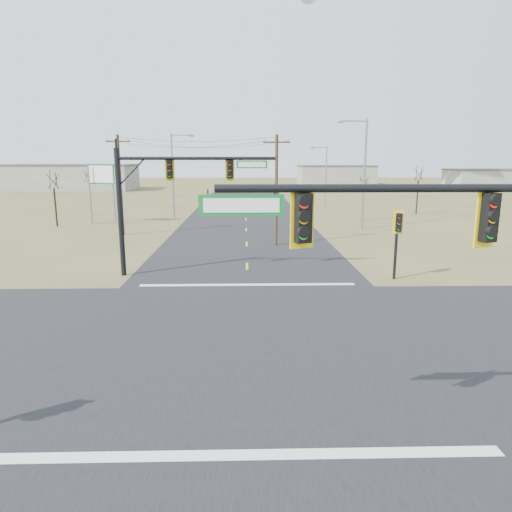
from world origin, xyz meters
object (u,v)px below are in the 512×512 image
at_px(highway_sign, 101,182).
at_px(bare_tree_d, 419,173).
at_px(utility_pole_near, 276,189).
at_px(mast_arm_near, 496,247).
at_px(bare_tree_b, 89,175).
at_px(streetlight_b, 325,173).
at_px(bare_tree_c, 364,183).
at_px(streetlight_a, 362,168).
at_px(bare_tree_a, 53,180).
at_px(streetlight_c, 174,171).
at_px(pedestal_signal_ne, 398,229).
at_px(mast_arm_far, 168,185).
at_px(utility_pole_far, 120,184).

relative_size(highway_sign, bare_tree_d, 0.99).
bearing_deg(bare_tree_d, utility_pole_near, -132.59).
height_order(mast_arm_near, bare_tree_b, mast_arm_near).
bearing_deg(utility_pole_near, streetlight_b, 73.08).
bearing_deg(bare_tree_c, mast_arm_near, -100.71).
relative_size(streetlight_a, bare_tree_b, 1.73).
relative_size(streetlight_a, bare_tree_a, 1.75).
xyz_separation_m(highway_sign, streetlight_b, (27.05, 16.26, 0.41)).
xyz_separation_m(streetlight_c, bare_tree_d, (30.30, 3.23, -0.33)).
relative_size(utility_pole_near, streetlight_b, 1.01).
bearing_deg(bare_tree_d, highway_sign, -168.23).
bearing_deg(bare_tree_c, bare_tree_b, 167.53).
distance_m(mast_arm_near, pedestal_signal_ne, 16.49).
relative_size(streetlight_b, streetlight_c, 0.89).
height_order(mast_arm_far, utility_pole_far, utility_pole_far).
xyz_separation_m(utility_pole_near, streetlight_b, (9.02, 29.65, 0.31)).
bearing_deg(mast_arm_far, utility_pole_far, 92.87).
height_order(mast_arm_far, bare_tree_a, mast_arm_far).
height_order(streetlight_a, bare_tree_b, streetlight_a).
distance_m(highway_sign, bare_tree_d, 38.34).
relative_size(streetlight_a, bare_tree_d, 1.66).
bearing_deg(utility_pole_near, bare_tree_a, 153.17).
height_order(streetlight_c, bare_tree_c, streetlight_c).
xyz_separation_m(highway_sign, bare_tree_d, (37.53, 7.82, 0.70)).
distance_m(streetlight_b, streetlight_c, 23.01).
bearing_deg(highway_sign, streetlight_a, 10.83).
xyz_separation_m(bare_tree_c, bare_tree_d, (8.64, 6.43, 0.91)).
distance_m(highway_sign, streetlight_b, 31.56).
relative_size(utility_pole_near, bare_tree_d, 1.36).
xyz_separation_m(utility_pole_near, highway_sign, (-18.03, 13.40, -0.10)).
bearing_deg(mast_arm_near, bare_tree_d, 50.66).
distance_m(pedestal_signal_ne, utility_pole_far, 26.18).
relative_size(streetlight_b, bare_tree_d, 1.36).
xyz_separation_m(streetlight_a, streetlight_b, (-0.10, 20.76, -1.12)).
xyz_separation_m(streetlight_c, bare_tree_b, (-11.42, 4.12, -0.58)).
bearing_deg(pedestal_signal_ne, bare_tree_d, 75.57).
bearing_deg(streetlight_b, bare_tree_c, -89.72).
distance_m(bare_tree_b, bare_tree_c, 33.89).
bearing_deg(streetlight_c, bare_tree_a, -166.54).
bearing_deg(pedestal_signal_ne, bare_tree_c, 87.77).
height_order(mast_arm_far, streetlight_b, streetlight_b).
distance_m(mast_arm_far, bare_tree_b, 35.23).
bearing_deg(mast_arm_far, bare_tree_a, 104.71).
bearing_deg(bare_tree_b, utility_pole_near, -44.84).
distance_m(streetlight_a, bare_tree_a, 31.50).
bearing_deg(mast_arm_far, streetlight_a, 27.68).
relative_size(utility_pole_far, streetlight_b, 1.04).
xyz_separation_m(mast_arm_far, bare_tree_a, (-15.22, 20.94, -0.58)).
distance_m(utility_pole_near, streetlight_c, 21.00).
distance_m(mast_arm_near, utility_pole_near, 27.29).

